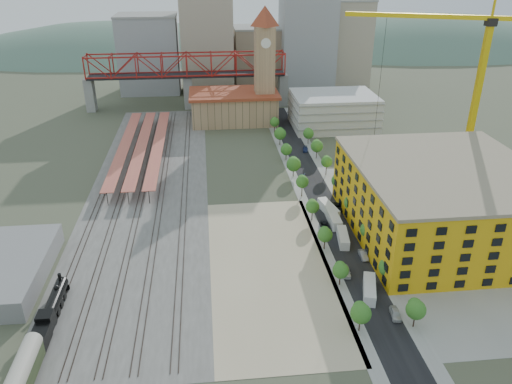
{
  "coord_description": "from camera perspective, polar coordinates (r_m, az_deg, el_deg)",
  "views": [
    {
      "loc": [
        -17.52,
        -128.65,
        66.78
      ],
      "look_at": [
        -5.16,
        -11.19,
        10.0
      ],
      "focal_mm": 35.0,
      "sensor_mm": 36.0,
      "label": 1
    }
  ],
  "objects": [
    {
      "name": "skyline",
      "position": [
        275.64,
        -0.76,
        16.49
      ],
      "size": [
        133.0,
        46.0,
        60.0
      ],
      "color": "#9EA0A3",
      "rests_on": "ground"
    },
    {
      "name": "car_1",
      "position": [
        118.29,
        10.15,
        -8.78
      ],
      "size": [
        1.98,
        4.13,
        1.31
      ],
      "primitive_type": "imported",
      "rotation": [
        0.0,
        0.0,
        -0.15
      ],
      "color": "gray",
      "rests_on": "ground"
    },
    {
      "name": "street_asphalt",
      "position": [
        161.91,
        6.49,
        1.15
      ],
      "size": [
        12.0,
        170.0,
        0.06
      ],
      "primitive_type": "cube",
      "color": "black",
      "rests_on": "ground"
    },
    {
      "name": "rail_tracks",
      "position": [
        161.9,
        -12.65,
        0.71
      ],
      "size": [
        26.56,
        160.0,
        0.18
      ],
      "color": "#382B23",
      "rests_on": "ground"
    },
    {
      "name": "station_hall",
      "position": [
        219.41,
        -2.54,
        9.75
      ],
      "size": [
        38.0,
        24.0,
        13.1
      ],
      "color": "tan",
      "rests_on": "ground"
    },
    {
      "name": "truss_bridge",
      "position": [
        238.63,
        -7.91,
        13.86
      ],
      "size": [
        94.0,
        9.6,
        25.6
      ],
      "color": "gray",
      "rests_on": "ground"
    },
    {
      "name": "car_5",
      "position": [
        124.29,
        12.16,
        -7.08
      ],
      "size": [
        1.63,
        4.51,
        1.48
      ],
      "primitive_type": "imported",
      "rotation": [
        0.0,
        0.0,
        -0.01
      ],
      "color": "gray",
      "rests_on": "ground"
    },
    {
      "name": "sidewalk_west",
      "position": [
        160.86,
        4.58,
        1.07
      ],
      "size": [
        3.0,
        170.0,
        0.04
      ],
      "primitive_type": "cube",
      "color": "gray",
      "rests_on": "ground"
    },
    {
      "name": "dirt_lot",
      "position": [
        118.64,
        1.6,
        -8.57
      ],
      "size": [
        28.0,
        67.0,
        0.06
      ],
      "primitive_type": "cube",
      "color": "tan",
      "rests_on": "ground"
    },
    {
      "name": "sidewalk_east",
      "position": [
        163.14,
        8.38,
        1.23
      ],
      "size": [
        3.0,
        170.0,
        0.04
      ],
      "primitive_type": "cube",
      "color": "gray",
      "rests_on": "ground"
    },
    {
      "name": "coach",
      "position": [
        95.63,
        -25.55,
        -19.2
      ],
      "size": [
        3.23,
        18.76,
        5.89
      ],
      "color": "#26321B",
      "rests_on": "ground"
    },
    {
      "name": "car_0",
      "position": [
        117.46,
        10.28,
        -8.99
      ],
      "size": [
        2.36,
        4.7,
        1.54
      ],
      "primitive_type": "imported",
      "rotation": [
        0.0,
        0.0,
        -0.13
      ],
      "color": "silver",
      "rests_on": "ground"
    },
    {
      "name": "car_3",
      "position": [
        161.81,
        5.4,
        1.47
      ],
      "size": [
        2.67,
        5.31,
        1.48
      ],
      "primitive_type": "imported",
      "rotation": [
        0.0,
        0.0,
        -0.12
      ],
      "color": "navy",
      "rests_on": "ground"
    },
    {
      "name": "car_2",
      "position": [
        135.31,
        7.84,
        -3.84
      ],
      "size": [
        2.62,
        4.96,
        1.33
      ],
      "primitive_type": "imported",
      "rotation": [
        0.0,
        0.0,
        -0.09
      ],
      "color": "black",
      "rests_on": "ground"
    },
    {
      "name": "distant_hills",
      "position": [
        420.0,
        2.99,
        5.25
      ],
      "size": [
        647.0,
        264.0,
        227.0
      ],
      "color": "#4C6B59",
      "rests_on": "ground"
    },
    {
      "name": "car_7",
      "position": [
        187.12,
        5.67,
        4.86
      ],
      "size": [
        2.64,
        4.91,
        1.35
      ],
      "primitive_type": "imported",
      "rotation": [
        0.0,
        0.0,
        -0.17
      ],
      "color": "navy",
      "rests_on": "ground"
    },
    {
      "name": "car_6",
      "position": [
        145.22,
        9.25,
        -1.74
      ],
      "size": [
        3.27,
        5.66,
        1.48
      ],
      "primitive_type": "imported",
      "rotation": [
        0.0,
        0.0,
        0.16
      ],
      "color": "black",
      "rests_on": "ground"
    },
    {
      "name": "parking_garage",
      "position": [
        214.24,
        8.83,
        9.17
      ],
      "size": [
        34.0,
        26.0,
        14.0
      ],
      "primitive_type": "cube",
      "color": "silver",
      "rests_on": "ground"
    },
    {
      "name": "car_4",
      "position": [
        107.71,
        15.65,
        -13.25
      ],
      "size": [
        2.42,
        4.78,
        1.56
      ],
      "primitive_type": "imported",
      "rotation": [
        0.0,
        0.0,
        -0.13
      ],
      "color": "#BBBBBB",
      "rests_on": "ground"
    },
    {
      "name": "ground",
      "position": [
        146.0,
        1.56,
        -1.55
      ],
      "size": [
        400.0,
        400.0,
        0.0
      ],
      "primitive_type": "plane",
      "color": "#474C38",
      "rests_on": "ground"
    },
    {
      "name": "site_trailer_a",
      "position": [
        112.2,
        12.83,
        -10.78
      ],
      "size": [
        5.09,
        9.8,
        2.6
      ],
      "primitive_type": "cube",
      "rotation": [
        0.0,
        0.0,
        -0.29
      ],
      "color": "silver",
      "rests_on": "ground"
    },
    {
      "name": "site_trailer_b",
      "position": [
        129.46,
        9.91,
        -5.17
      ],
      "size": [
        3.65,
        9.26,
        2.47
      ],
      "primitive_type": "cube",
      "rotation": [
        0.0,
        0.0,
        -0.15
      ],
      "color": "silver",
      "rests_on": "ground"
    },
    {
      "name": "clock_tower",
      "position": [
        213.62,
        0.99,
        15.4
      ],
      "size": [
        12.0,
        12.0,
        52.0
      ],
      "color": "tan",
      "rests_on": "ground"
    },
    {
      "name": "construction_pad",
      "position": [
        142.01,
        21.02,
        -4.24
      ],
      "size": [
        50.0,
        90.0,
        0.06
      ],
      "primitive_type": "cube",
      "color": "gray",
      "rests_on": "ground"
    },
    {
      "name": "site_trailer_d",
      "position": [
        142.78,
        8.27,
        -1.89
      ],
      "size": [
        4.47,
        10.14,
        2.69
      ],
      "primitive_type": "cube",
      "rotation": [
        0.0,
        0.0,
        0.2
      ],
      "color": "silver",
      "rests_on": "ground"
    },
    {
      "name": "platform_canopies",
      "position": [
        186.14,
        -12.94,
        5.29
      ],
      "size": [
        16.0,
        80.0,
        4.12
      ],
      "color": "#B24B44",
      "rests_on": "ground"
    },
    {
      "name": "ballast_strip",
      "position": [
        161.73,
        -12.02,
        0.7
      ],
      "size": [
        36.0,
        165.0,
        0.06
      ],
      "primitive_type": "cube",
      "color": "#605E59",
      "rests_on": "ground"
    },
    {
      "name": "street_trees",
      "position": [
        153.12,
        7.26,
        -0.4
      ],
      "size": [
        15.4,
        124.4,
        8.0
      ],
      "color": "#2A7021",
      "rests_on": "ground"
    },
    {
      "name": "site_trailer_c",
      "position": [
        137.74,
        8.85,
        -3.02
      ],
      "size": [
        2.72,
        9.88,
        2.69
      ],
      "primitive_type": "cube",
      "rotation": [
        0.0,
        0.0,
        -0.01
      ],
      "color": "silver",
      "rests_on": "ground"
    },
    {
      "name": "construction_building",
      "position": [
        136.52,
        20.51,
        -0.92
      ],
      "size": [
        44.6,
        50.6,
        18.8
      ],
      "color": "gold",
      "rests_on": "ground"
    },
    {
      "name": "locomotive",
      "position": [
        110.25,
        -22.4,
        -12.54
      ],
      "size": [
        2.92,
        22.51,
        5.63
      ],
      "color": "black",
      "rests_on": "ground"
    },
    {
      "name": "tower_crane",
      "position": [
        163.08,
        23.1,
        12.93
      ],
      "size": [
        51.95,
        22.23,
        58.87
      ],
      "color": "#DFB80E",
      "rests_on": "ground"
    }
  ]
}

